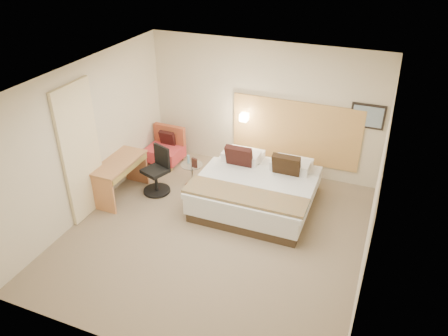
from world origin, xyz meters
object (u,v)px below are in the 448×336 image
at_px(side_table, 192,174).
at_px(desk, 120,169).
at_px(bed, 257,189).
at_px(desk_chair, 158,174).
at_px(lounge_chair, 166,149).

distance_m(side_table, desk, 1.40).
distance_m(bed, desk, 2.59).
bearing_deg(bed, desk, -164.63).
xyz_separation_m(bed, desk_chair, (-1.92, -0.28, 0.05)).
xyz_separation_m(bed, desk, (-2.48, -0.68, 0.26)).
bearing_deg(side_table, bed, -5.90).
xyz_separation_m(bed, side_table, (-1.39, 0.14, -0.06)).
distance_m(lounge_chair, side_table, 1.20).
height_order(desk, desk_chair, desk_chair).
distance_m(bed, desk_chair, 1.94).
bearing_deg(desk, bed, 15.37).
height_order(side_table, desk_chair, desk_chair).
bearing_deg(lounge_chair, desk_chair, -68.72).
bearing_deg(bed, lounge_chair, 160.15).
height_order(bed, desk, bed).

